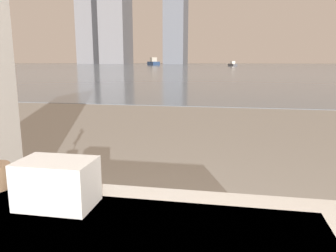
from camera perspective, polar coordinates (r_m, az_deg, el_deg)
name	(u,v)px	position (r m, az deg, el deg)	size (l,w,h in m)	color
towel_stack	(57,183)	(1.18, -18.77, -9.41)	(0.25, 0.16, 0.16)	white
harbor_water	(227,67)	(62.15, 10.29, 10.13)	(180.00, 110.00, 0.01)	slate
harbor_boat_1	(153,62)	(82.42, -2.56, 10.99)	(4.05, 5.27, 1.90)	navy
harbor_boat_4	(233,64)	(69.74, 11.18, 10.50)	(1.92, 2.84, 1.01)	#4C4C51
skyline_tower_0	(88,20)	(129.96, -13.83, 17.51)	(6.57, 7.78, 31.86)	slate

